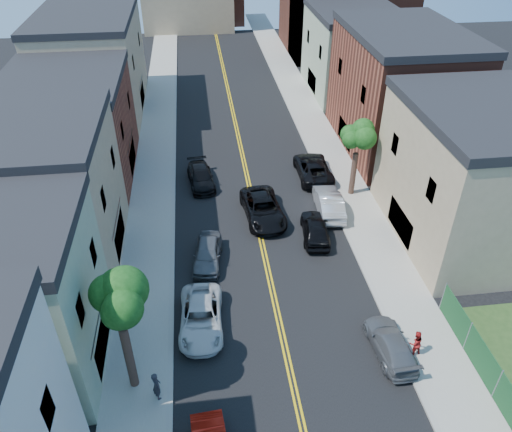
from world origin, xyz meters
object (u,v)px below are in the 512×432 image
object	(u,v)px
grey_car_right	(390,344)
black_suv_lane	(263,209)
black_car_right	(315,228)
dark_car_right_far	(313,168)
silver_car_right	(329,203)
black_car_left	(201,177)
pedestrian_right	(415,343)
grey_car_left	(208,253)
pedestrian_left	(157,386)
white_pickup	(201,317)

from	to	relation	value
grey_car_right	black_suv_lane	world-z (taller)	black_suv_lane
black_car_right	dark_car_right_far	bearing A→B (deg)	-95.02
silver_car_right	black_car_left	bearing A→B (deg)	-25.58
black_car_left	pedestrian_right	bearing A→B (deg)	-67.25
grey_car_right	dark_car_right_far	world-z (taller)	dark_car_right_far
grey_car_right	dark_car_right_far	distance (m)	18.82
grey_car_right	black_car_right	size ratio (longest dim) A/B	0.99
grey_car_right	dark_car_right_far	size ratio (longest dim) A/B	0.78
pedestrian_right	grey_car_left	bearing A→B (deg)	-47.22
grey_car_left	grey_car_right	bearing A→B (deg)	-35.33
grey_car_right	silver_car_right	bearing A→B (deg)	-92.58
silver_car_right	pedestrian_left	world-z (taller)	pedestrian_left
black_car_left	black_suv_lane	bearing A→B (deg)	-57.27
silver_car_right	black_suv_lane	size ratio (longest dim) A/B	0.86
pedestrian_left	grey_car_right	bearing A→B (deg)	-106.13
white_pickup	black_car_right	world-z (taller)	black_car_right
grey_car_left	black_suv_lane	distance (m)	6.29
black_car_right	white_pickup	bearing A→B (deg)	48.26
white_pickup	silver_car_right	size ratio (longest dim) A/B	1.04
black_car_left	pedestrian_left	bearing A→B (deg)	-104.39
grey_car_left	black_suv_lane	xyz separation A→B (m)	(4.30, 4.59, 0.06)
silver_car_right	dark_car_right_far	xyz separation A→B (m)	(0.00, 5.39, -0.03)
silver_car_right	grey_car_left	bearing A→B (deg)	30.63
silver_car_right	pedestrian_right	world-z (taller)	pedestrian_right
black_car_left	dark_car_right_far	size ratio (longest dim) A/B	0.83
white_pickup	black_car_right	size ratio (longest dim) A/B	1.15
grey_car_right	pedestrian_left	world-z (taller)	pedestrian_left
white_pickup	black_suv_lane	bearing A→B (deg)	66.81
silver_car_right	white_pickup	bearing A→B (deg)	49.75
white_pickup	dark_car_right_far	world-z (taller)	dark_car_right_far
black_car_left	silver_car_right	xyz separation A→B (m)	(9.38, -5.25, 0.13)
white_pickup	pedestrian_right	distance (m)	11.64
black_car_right	black_suv_lane	size ratio (longest dim) A/B	0.78
dark_car_right_far	pedestrian_left	world-z (taller)	pedestrian_left
grey_car_right	silver_car_right	xyz separation A→B (m)	(0.00, 13.43, 0.18)
black_suv_lane	pedestrian_left	world-z (taller)	pedestrian_left
pedestrian_right	white_pickup	bearing A→B (deg)	-23.79
grey_car_right	black_suv_lane	bearing A→B (deg)	-71.96
silver_car_right	black_suv_lane	world-z (taller)	silver_car_right
black_car_left	dark_car_right_far	xyz separation A→B (m)	(9.38, 0.14, 0.11)
grey_car_right	pedestrian_right	bearing A→B (deg)	162.23
grey_car_left	silver_car_right	distance (m)	10.44
white_pickup	black_car_right	distance (m)	11.02
grey_car_right	white_pickup	bearing A→B (deg)	-20.05
dark_car_right_far	black_suv_lane	world-z (taller)	black_suv_lane
white_pickup	black_car_left	size ratio (longest dim) A/B	1.09
pedestrian_left	grey_car_left	bearing A→B (deg)	-38.47
black_car_right	dark_car_right_far	xyz separation A→B (m)	(1.70, 8.36, 0.03)
grey_car_left	black_car_right	bearing A→B (deg)	20.85
black_car_left	grey_car_right	world-z (taller)	black_car_left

